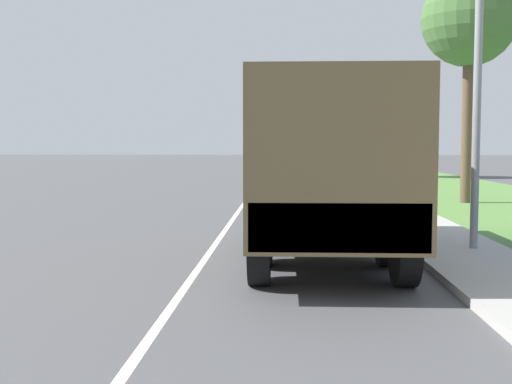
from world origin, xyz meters
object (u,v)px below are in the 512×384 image
Objects in this scene: car_nearest_ahead at (306,181)px; car_second_ahead at (300,172)px; lamp_post at (466,22)px; military_truck at (323,163)px.

car_nearest_ahead is 8.33m from car_second_ahead.
car_second_ahead is at bearing 96.83° from lamp_post.
lamp_post reaches higher than military_truck.
car_second_ahead is 0.71× the size of lamp_post.
military_truck is 1.45× the size of car_second_ahead.
military_truck is 3.55m from lamp_post.
car_nearest_ahead is 0.87× the size of car_second_ahead.
car_nearest_ahead is 0.62× the size of lamp_post.
lamp_post is at bearing 13.23° from military_truck.
military_truck is 12.50m from car_nearest_ahead.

